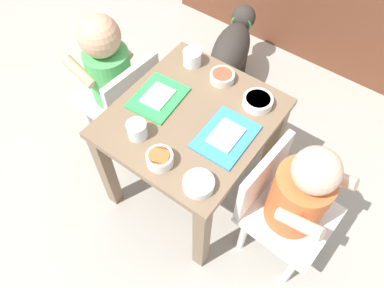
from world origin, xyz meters
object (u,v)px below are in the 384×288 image
dog (232,48)px  veggie_bowl_near (199,184)px  food_tray_left (158,97)px  water_cup_left (192,58)px  veggie_bowl_far (160,159)px  food_tray_right (226,136)px  seated_child_left (111,72)px  dining_table (192,132)px  cereal_bowl_right_side (258,101)px  cereal_bowl_left_side (222,77)px  seated_child_right (296,196)px  water_cup_right (137,130)px

dog → veggie_bowl_near: size_ratio=4.91×
veggie_bowl_near → food_tray_left: bearing=148.1°
water_cup_left → veggie_bowl_far: bearing=-66.4°
food_tray_right → water_cup_left: size_ratio=3.02×
water_cup_left → seated_child_left: bearing=-147.5°
dining_table → cereal_bowl_right_side: bearing=48.7°
water_cup_left → cereal_bowl_left_side: water_cup_left is taller
cereal_bowl_right_side → seated_child_right: bearing=-35.0°
food_tray_left → veggie_bowl_far: (0.17, -0.19, 0.02)m
food_tray_left → cereal_bowl_right_side: 0.34m
seated_child_left → food_tray_left: 0.28m
dog → veggie_bowl_far: size_ratio=5.50×
seated_child_left → seated_child_right: bearing=-3.0°
dining_table → water_cup_right: size_ratio=8.49×
seated_child_right → water_cup_right: size_ratio=9.91×
water_cup_right → water_cup_left: bearing=98.5°
food_tray_left → water_cup_left: (-0.01, 0.21, 0.02)m
seated_child_left → veggie_bowl_near: seated_child_left is taller
dining_table → food_tray_right: food_tray_right is taller
dining_table → water_cup_right: (-0.09, -0.17, 0.12)m
water_cup_left → cereal_bowl_right_side: water_cup_left is taller
dog → seated_child_right: bearing=-44.9°
seated_child_left → food_tray_left: (0.27, -0.04, 0.07)m
food_tray_right → veggie_bowl_near: 0.20m
seated_child_left → dog: seated_child_left is taller
seated_child_right → cereal_bowl_left_side: size_ratio=7.29×
dog → veggie_bowl_far: (0.24, -0.80, 0.26)m
cereal_bowl_left_side → seated_child_right: bearing=-26.3°
food_tray_left → cereal_bowl_right_side: (0.29, 0.18, 0.01)m
cereal_bowl_left_side → veggie_bowl_far: 0.40m
seated_child_left → food_tray_right: seated_child_left is taller
seated_child_left → cereal_bowl_left_side: (0.40, 0.16, 0.08)m
veggie_bowl_far → cereal_bowl_right_side: 0.39m
food_tray_right → water_cup_right: bearing=-145.5°
dining_table → seated_child_left: 0.41m
dog → food_tray_right: (0.35, -0.61, 0.25)m
veggie_bowl_near → cereal_bowl_right_side: 0.37m
food_tray_left → veggie_bowl_far: veggie_bowl_far is taller
dining_table → food_tray_left: food_tray_left is taller
dog → cereal_bowl_left_side: 0.52m
seated_child_right → veggie_bowl_near: (-0.24, -0.19, 0.09)m
seated_child_right → food_tray_right: seated_child_right is taller
dining_table → cereal_bowl_right_side: size_ratio=5.40×
veggie_bowl_near → water_cup_left: bearing=128.5°
dining_table → seated_child_right: (0.41, -0.01, 0.02)m
dog → veggie_bowl_near: (0.38, -0.80, 0.26)m
seated_child_right → food_tray_left: 0.55m
water_cup_right → veggie_bowl_near: water_cup_right is taller
seated_child_left → water_cup_right: bearing=-31.4°
water_cup_left → water_cup_right: bearing=-81.5°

